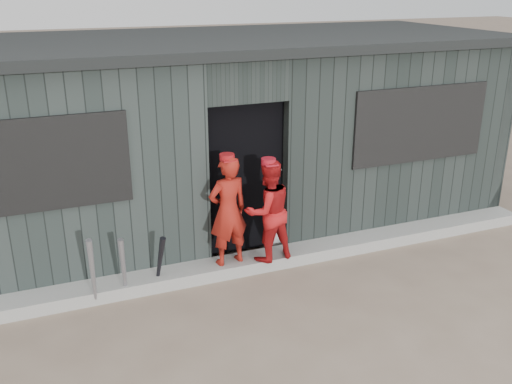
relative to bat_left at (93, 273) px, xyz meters
name	(u,v)px	position (x,y,z in m)	size (l,w,h in m)	color
ground	(326,351)	(1.94, -1.59, -0.43)	(80.00, 80.00, 0.00)	#756150
curb	(255,262)	(1.94, 0.23, -0.35)	(8.00, 0.36, 0.15)	gray
bat_left	(93,273)	(0.00, 0.00, 0.00)	(0.07, 0.07, 0.86)	gray
bat_mid	(123,269)	(0.33, 0.08, -0.05)	(0.07, 0.07, 0.76)	gray
bat_right	(160,262)	(0.74, 0.15, -0.09)	(0.07, 0.07, 0.69)	black
player_red_left	(228,211)	(1.59, 0.21, 0.39)	(0.48, 0.32, 1.33)	maroon
player_red_right	(268,211)	(2.06, 0.14, 0.34)	(0.60, 0.47, 1.24)	red
player_grey_back	(273,203)	(2.38, 0.71, 0.19)	(0.60, 0.39, 1.23)	#B9B9B9
dugout	(211,134)	(1.94, 1.92, 0.86)	(8.30, 3.30, 2.62)	black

